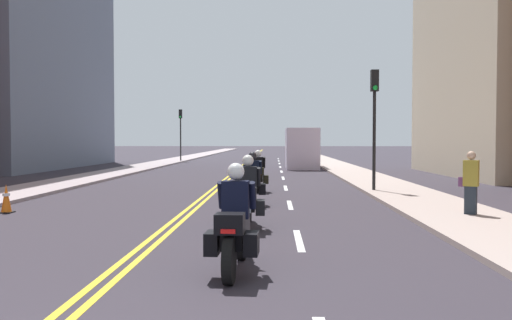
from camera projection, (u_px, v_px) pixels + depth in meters
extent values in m
plane|color=#2F2A32|center=(248.00, 162.00, 51.06)|extent=(264.00, 264.00, 0.00)
cube|color=#9F8F92|center=(171.00, 161.00, 51.28)|extent=(2.70, 144.00, 0.12)
cube|color=#A6938B|center=(325.00, 161.00, 50.84)|extent=(2.70, 144.00, 0.12)
cube|color=yellow|center=(247.00, 162.00, 51.07)|extent=(0.12, 132.00, 0.01)
cube|color=yellow|center=(249.00, 162.00, 51.06)|extent=(0.12, 132.00, 0.01)
cube|color=silver|center=(299.00, 240.00, 11.02)|extent=(0.14, 2.40, 0.01)
cube|color=silver|center=(290.00, 205.00, 17.01)|extent=(0.14, 2.40, 0.01)
cube|color=silver|center=(286.00, 188.00, 23.00)|extent=(0.14, 2.40, 0.01)
cube|color=silver|center=(283.00, 178.00, 29.00)|extent=(0.14, 2.40, 0.01)
cube|color=silver|center=(281.00, 172.00, 34.99)|extent=(0.14, 2.40, 0.01)
cube|color=silver|center=(280.00, 167.00, 40.98)|extent=(0.14, 2.40, 0.01)
cube|color=silver|center=(279.00, 164.00, 46.98)|extent=(0.14, 2.40, 0.01)
cube|color=silver|center=(279.00, 161.00, 52.97)|extent=(0.14, 2.40, 0.01)
cube|color=silver|center=(278.00, 159.00, 58.96)|extent=(0.14, 2.40, 0.01)
cube|color=slate|center=(29.00, 7.00, 39.86)|extent=(6.53, 19.75, 23.05)
cylinder|color=black|center=(242.00, 239.00, 9.24)|extent=(0.17, 0.67, 0.67)
cylinder|color=black|center=(229.00, 260.00, 7.63)|extent=(0.17, 0.67, 0.67)
cube|color=silver|center=(242.00, 218.00, 9.23)|extent=(0.16, 0.33, 0.04)
cube|color=black|center=(236.00, 231.00, 8.42)|extent=(0.38, 1.25, 0.40)
cube|color=black|center=(230.00, 223.00, 7.69)|extent=(0.42, 0.38, 0.28)
cube|color=red|center=(228.00, 231.00, 7.50)|extent=(0.20, 0.04, 0.06)
cube|color=black|center=(213.00, 243.00, 7.97)|extent=(0.22, 0.45, 0.32)
cube|color=black|center=(252.00, 243.00, 7.92)|extent=(0.22, 0.45, 0.32)
cube|color=#B2C1CC|center=(240.00, 202.00, 8.93)|extent=(0.37, 0.14, 0.36)
cube|color=black|center=(236.00, 199.00, 8.36)|extent=(0.41, 0.28, 0.56)
cylinder|color=black|center=(221.00, 195.00, 8.52)|extent=(0.11, 0.29, 0.45)
cylinder|color=black|center=(252.00, 195.00, 8.48)|extent=(0.11, 0.29, 0.45)
sphere|color=white|center=(236.00, 171.00, 8.37)|extent=(0.26, 0.26, 0.26)
cylinder|color=black|center=(249.00, 208.00, 13.44)|extent=(0.14, 0.68, 0.68)
cylinder|color=black|center=(247.00, 218.00, 11.81)|extent=(0.14, 0.68, 0.68)
cube|color=silver|center=(249.00, 193.00, 13.42)|extent=(0.15, 0.32, 0.04)
cube|color=black|center=(248.00, 200.00, 12.61)|extent=(0.35, 1.24, 0.40)
cube|color=black|center=(247.00, 194.00, 11.87)|extent=(0.41, 0.37, 0.28)
cube|color=red|center=(247.00, 198.00, 11.69)|extent=(0.20, 0.03, 0.06)
cube|color=black|center=(235.00, 207.00, 12.13)|extent=(0.21, 0.44, 0.32)
cube|color=black|center=(260.00, 207.00, 12.13)|extent=(0.21, 0.44, 0.32)
cube|color=#B2C1CC|center=(249.00, 182.00, 13.12)|extent=(0.36, 0.13, 0.36)
cube|color=black|center=(248.00, 179.00, 12.55)|extent=(0.41, 0.27, 0.57)
cylinder|color=black|center=(238.00, 177.00, 12.70)|extent=(0.11, 0.28, 0.45)
cylinder|color=black|center=(259.00, 177.00, 12.69)|extent=(0.11, 0.28, 0.45)
sphere|color=white|center=(248.00, 160.00, 12.56)|extent=(0.26, 0.26, 0.26)
cylinder|color=black|center=(252.00, 191.00, 17.99)|extent=(0.15, 0.67, 0.66)
cylinder|color=black|center=(253.00, 196.00, 16.41)|extent=(0.15, 0.67, 0.66)
cube|color=silver|center=(252.00, 180.00, 17.98)|extent=(0.16, 0.33, 0.04)
cube|color=black|center=(253.00, 185.00, 17.19)|extent=(0.39, 1.22, 0.40)
cube|color=black|center=(253.00, 179.00, 16.47)|extent=(0.42, 0.38, 0.28)
cube|color=red|center=(253.00, 182.00, 16.29)|extent=(0.20, 0.04, 0.06)
cube|color=black|center=(244.00, 189.00, 16.71)|extent=(0.22, 0.45, 0.32)
cube|color=black|center=(262.00, 189.00, 16.73)|extent=(0.22, 0.45, 0.32)
cube|color=#B2C1CC|center=(252.00, 171.00, 17.68)|extent=(0.37, 0.14, 0.36)
cube|color=black|center=(253.00, 169.00, 17.12)|extent=(0.41, 0.28, 0.55)
cylinder|color=black|center=(245.00, 168.00, 17.27)|extent=(0.12, 0.29, 0.45)
cylinder|color=black|center=(260.00, 167.00, 17.28)|extent=(0.12, 0.29, 0.45)
sphere|color=black|center=(253.00, 156.00, 17.14)|extent=(0.26, 0.26, 0.26)
cylinder|color=black|center=(257.00, 182.00, 22.28)|extent=(0.16, 0.63, 0.63)
cylinder|color=black|center=(259.00, 185.00, 20.79)|extent=(0.16, 0.63, 0.63)
cube|color=silver|center=(257.00, 174.00, 22.27)|extent=(0.16, 0.33, 0.04)
cube|color=black|center=(258.00, 176.00, 21.52)|extent=(0.39, 1.15, 0.40)
cube|color=black|center=(259.00, 171.00, 20.85)|extent=(0.42, 0.38, 0.28)
cube|color=red|center=(259.00, 174.00, 20.66)|extent=(0.20, 0.04, 0.06)
cube|color=black|center=(251.00, 179.00, 21.07)|extent=(0.23, 0.45, 0.32)
cube|color=black|center=(266.00, 179.00, 21.09)|extent=(0.23, 0.45, 0.32)
cube|color=#B2C1CC|center=(258.00, 166.00, 21.99)|extent=(0.37, 0.14, 0.36)
cube|color=black|center=(258.00, 164.00, 21.46)|extent=(0.41, 0.28, 0.54)
cylinder|color=black|center=(252.00, 163.00, 21.60)|extent=(0.12, 0.29, 0.45)
cylinder|color=black|center=(264.00, 163.00, 21.61)|extent=(0.12, 0.29, 0.45)
sphere|color=white|center=(258.00, 153.00, 21.47)|extent=(0.26, 0.26, 0.26)
cube|color=black|center=(6.00, 212.00, 15.17)|extent=(0.35, 0.35, 0.03)
cone|color=orange|center=(6.00, 198.00, 15.15)|extent=(0.28, 0.28, 0.76)
cylinder|color=white|center=(6.00, 195.00, 15.15)|extent=(0.19, 0.19, 0.08)
cylinder|color=black|center=(374.00, 142.00, 20.77)|extent=(0.12, 0.12, 3.86)
cube|color=black|center=(375.00, 81.00, 20.69)|extent=(0.28, 0.28, 0.80)
sphere|color=green|center=(375.00, 88.00, 20.55)|extent=(0.18, 0.18, 0.18)
cylinder|color=black|center=(181.00, 140.00, 50.71)|extent=(0.12, 0.12, 4.03)
cube|color=black|center=(180.00, 114.00, 50.62)|extent=(0.28, 0.28, 0.80)
sphere|color=green|center=(180.00, 117.00, 50.48)|extent=(0.18, 0.18, 0.18)
cube|color=#232C36|center=(471.00, 202.00, 14.00)|extent=(0.34, 0.31, 0.83)
cube|color=olive|center=(471.00, 173.00, 13.98)|extent=(0.42, 0.37, 0.66)
sphere|color=tan|center=(471.00, 155.00, 13.96)|extent=(0.22, 0.22, 0.22)
cube|color=#653566|center=(462.00, 182.00, 14.10)|extent=(0.19, 0.17, 0.24)
cube|color=silver|center=(300.00, 152.00, 41.86)|extent=(2.00, 1.80, 2.20)
cube|color=silver|center=(302.00, 149.00, 38.86)|extent=(2.20, 5.20, 2.80)
cylinder|color=black|center=(300.00, 161.00, 41.49)|extent=(2.00, 0.90, 0.90)
cylinder|color=black|center=(303.00, 163.00, 37.29)|extent=(2.00, 0.90, 0.90)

